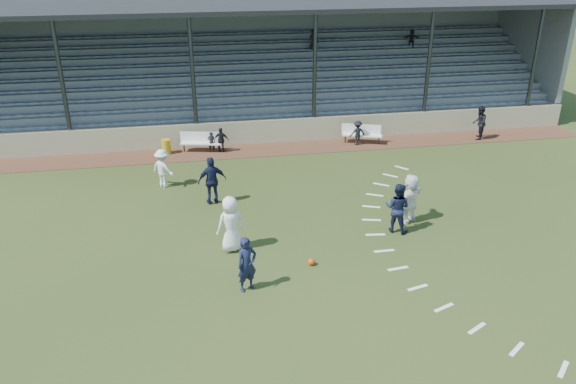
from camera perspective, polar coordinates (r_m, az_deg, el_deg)
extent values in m
plane|color=#2F3C18|center=(18.60, 1.38, -6.80)|extent=(90.00, 90.00, 0.00)
cube|color=#4F2E1F|center=(27.98, -2.92, 4.29)|extent=(34.00, 2.00, 0.02)
cube|color=#B1AA88|center=(28.77, -3.22, 6.10)|extent=(34.00, 0.18, 1.20)
cube|color=white|center=(27.86, -8.83, 4.90)|extent=(2.04, 0.80, 0.06)
cube|color=white|center=(27.98, -8.88, 5.53)|extent=(1.97, 0.47, 0.54)
cylinder|color=#2C2F34|center=(28.10, -10.51, 4.45)|extent=(0.06, 0.06, 0.40)
cylinder|color=#2C2F34|center=(27.79, -7.07, 4.45)|extent=(0.06, 0.06, 0.40)
cube|color=white|center=(28.93, 7.54, 5.72)|extent=(2.02, 1.04, 0.06)
cube|color=white|center=(29.05, 7.44, 6.33)|extent=(1.91, 0.72, 0.54)
cylinder|color=#2C2F34|center=(29.04, 5.84, 5.40)|extent=(0.06, 0.06, 0.40)
cylinder|color=#2C2F34|center=(29.00, 9.20, 5.18)|extent=(0.06, 0.06, 0.40)
cylinder|color=gold|center=(27.98, -12.26, 4.54)|extent=(0.44, 0.44, 0.70)
sphere|color=#E0420D|center=(18.23, 2.40, -7.10)|extent=(0.23, 0.23, 0.23)
imported|color=white|center=(18.74, -5.84, -3.25)|extent=(1.10, 0.89, 1.95)
imported|color=#141939|center=(16.70, -4.20, -7.35)|extent=(0.75, 0.64, 1.74)
imported|color=#141939|center=(20.23, 11.05, -1.59)|extent=(1.13, 1.09, 1.84)
imported|color=white|center=(24.10, -12.60, 2.37)|extent=(1.21, 1.16, 1.65)
imported|color=#141939|center=(22.14, -7.72, 1.15)|extent=(1.20, 0.67, 1.94)
imported|color=white|center=(21.00, 12.28, -0.64)|extent=(1.76, 1.42, 1.88)
imported|color=black|center=(30.85, 18.85, 6.67)|extent=(1.03, 1.08, 1.76)
imported|color=black|center=(27.72, -7.79, 5.06)|extent=(0.41, 0.29, 1.04)
imported|color=black|center=(27.64, -6.79, 5.27)|extent=(0.77, 0.46, 1.23)
imported|color=black|center=(28.68, 7.07, 6.00)|extent=(0.85, 0.54, 1.26)
cube|color=gray|center=(29.28, -3.36, 6.44)|extent=(34.00, 0.80, 1.20)
cube|color=gray|center=(29.18, -3.41, 7.71)|extent=(33.00, 0.28, 0.10)
cube|color=gray|center=(29.98, -3.56, 7.26)|extent=(34.00, 0.80, 1.60)
cube|color=gray|center=(29.84, -3.63, 8.88)|extent=(33.00, 0.28, 0.10)
cube|color=gray|center=(30.68, -3.75, 8.06)|extent=(34.00, 0.80, 2.00)
cube|color=gray|center=(30.50, -3.83, 10.00)|extent=(33.00, 0.28, 0.10)
cube|color=gray|center=(31.39, -3.94, 8.81)|extent=(34.00, 0.80, 2.40)
cube|color=gray|center=(31.18, -4.03, 11.07)|extent=(33.00, 0.28, 0.10)
cube|color=gray|center=(32.11, -4.11, 9.53)|extent=(34.00, 0.80, 2.80)
cube|color=gray|center=(31.86, -4.21, 12.10)|extent=(33.00, 0.28, 0.10)
cube|color=gray|center=(32.83, -4.29, 10.22)|extent=(34.00, 0.80, 3.20)
cube|color=gray|center=(32.56, -4.40, 13.08)|extent=(33.00, 0.28, 0.10)
cube|color=gray|center=(33.55, -4.45, 10.88)|extent=(34.00, 0.80, 3.60)
cube|color=gray|center=(33.27, -4.57, 14.02)|extent=(33.00, 0.28, 0.10)
cube|color=gray|center=(34.28, -4.61, 11.51)|extent=(34.00, 0.80, 4.00)
cube|color=gray|center=(33.98, -4.74, 14.92)|extent=(33.00, 0.28, 0.10)
cube|color=gray|center=(35.01, -4.76, 12.12)|extent=(34.00, 0.80, 4.40)
cube|color=gray|center=(34.70, -4.91, 15.78)|extent=(33.00, 0.28, 0.10)
cube|color=gray|center=(35.40, -4.92, 13.90)|extent=(34.00, 0.40, 6.40)
cube|color=gray|center=(37.56, 22.93, 12.73)|extent=(0.30, 7.80, 6.40)
cube|color=black|center=(31.09, -4.39, 18.60)|extent=(34.60, 9.00, 0.22)
cylinder|color=#2C2F34|center=(28.53, -21.88, 9.78)|extent=(0.20, 0.20, 6.50)
cylinder|color=#2C2F34|center=(27.95, -9.60, 10.91)|extent=(0.20, 0.20, 6.50)
cylinder|color=#2C2F34|center=(28.64, 2.71, 11.54)|extent=(0.20, 0.20, 6.50)
cylinder|color=#2C2F34|center=(30.52, 14.00, 11.67)|extent=(0.20, 0.20, 6.50)
cylinder|color=#2C2F34|center=(33.38, 23.67, 11.43)|extent=(0.20, 0.20, 6.50)
cylinder|color=#2C2F34|center=(28.57, -3.25, 7.34)|extent=(34.00, 0.05, 0.05)
imported|color=black|center=(33.76, 2.62, 15.20)|extent=(0.66, 0.49, 1.23)
imported|color=black|center=(35.58, 12.46, 15.01)|extent=(1.03, 0.66, 1.06)
cube|color=white|center=(26.27, 11.47, 2.43)|extent=(0.54, 0.61, 0.01)
cube|color=white|center=(25.31, 10.35, 1.66)|extent=(0.59, 0.56, 0.01)
cube|color=white|center=(24.31, 9.45, 0.75)|extent=(0.64, 0.51, 0.01)
cube|color=white|center=(23.29, 8.81, -0.29)|extent=(0.67, 0.44, 0.01)
cube|color=white|center=(22.27, 8.47, -1.48)|extent=(0.70, 0.37, 0.01)
cube|color=white|center=(21.25, 8.47, -2.82)|extent=(0.71, 0.29, 0.01)
cube|color=white|center=(20.25, 8.88, -4.30)|extent=(0.71, 0.21, 0.01)
cube|color=white|center=(19.30, 9.74, -5.91)|extent=(0.70, 0.12, 0.01)
cube|color=white|center=(18.42, 11.12, -7.64)|extent=(0.71, 0.21, 0.01)
cube|color=white|center=(17.63, 13.05, -9.43)|extent=(0.71, 0.29, 0.01)
cube|color=white|center=(16.97, 15.56, -11.24)|extent=(0.70, 0.37, 0.01)
cube|color=white|center=(16.44, 18.64, -12.98)|extent=(0.67, 0.44, 0.01)
cube|color=white|center=(16.09, 22.22, -14.55)|extent=(0.64, 0.51, 0.01)
cube|color=white|center=(15.92, 26.18, -15.85)|extent=(0.59, 0.56, 0.01)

